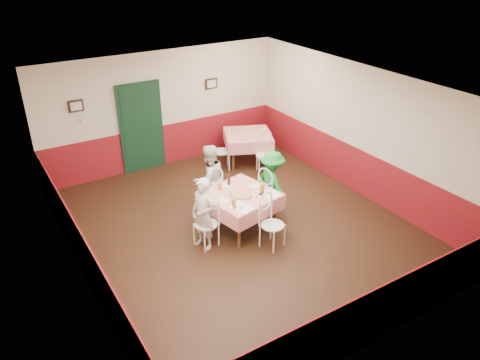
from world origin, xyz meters
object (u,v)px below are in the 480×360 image
chair_right (270,193)px  chair_left (206,224)px  wallet (262,194)px  second_table (248,148)px  diner_right (272,183)px  diner_far (209,179)px  glass_a (234,203)px  chair_second_a (222,151)px  pizza (242,193)px  glass_b (262,188)px  main_table (240,211)px  beer_bottle (229,180)px  chair_far (211,192)px  chair_second_b (265,156)px  diner_left (203,214)px  chair_near (273,225)px  glass_c (220,186)px

chair_right → chair_left: bearing=85.7°
wallet → second_table: bearing=50.4°
chair_left → diner_right: 1.76m
chair_right → diner_far: 1.27m
glass_a → wallet: 0.69m
chair_second_a → pizza: 2.74m
chair_right → glass_b: (-0.43, -0.32, 0.39)m
main_table → beer_bottle: beer_bottle is taller
chair_far → diner_far: 0.29m
diner_right → pizza: bearing=105.2°
chair_second_a → wallet: (-0.69, -2.74, 0.32)m
chair_left → glass_b: size_ratio=5.76×
diner_far → chair_second_b: bearing=-162.0°
chair_left → diner_left: bearing=-87.6°
chair_near → wallet: size_ratio=8.18×
chair_left → chair_right: size_ratio=1.00×
chair_left → glass_b: bearing=81.8°
chair_left → chair_far: same height
second_table → diner_left: size_ratio=0.81×
chair_near → chair_second_a: bearing=58.9°
chair_right → chair_second_a: 2.33m
chair_far → chair_right: bearing=144.5°
pizza → chair_left: bearing=-170.1°
pizza → diner_far: 0.93m
wallet → diner_right: 0.70m
glass_c → chair_near: bearing=-70.5°
chair_second_a → glass_a: glass_a is taller
chair_near → beer_bottle: beer_bottle is taller
pizza → glass_a: bearing=-139.2°
chair_left → diner_left: (-0.05, -0.01, 0.24)m
glass_a → glass_b: bearing=14.5°
chair_right → diner_right: bearing=-94.3°
glass_c → diner_left: size_ratio=0.10×
chair_far → diner_left: bearing=52.9°
chair_second_b → pizza: 2.52m
main_table → diner_far: 0.97m
chair_far → glass_a: size_ratio=6.16×
diner_far → diner_right: bearing=141.1°
chair_second_b → diner_right: size_ratio=0.67×
beer_bottle → glass_b: bearing=-53.2°
beer_bottle → wallet: 0.74m
pizza → glass_c: (-0.26, 0.37, 0.05)m
second_table → diner_right: (-0.90, -2.31, 0.30)m
chair_second_a → second_table: bearing=113.9°
chair_second_a → pizza: chair_second_a is taller
chair_second_a → diner_left: bearing=-11.4°
chair_far → chair_second_b: size_ratio=1.00×
second_table → chair_right: bearing=-112.1°
glass_b → wallet: (-0.06, -0.10, -0.07)m
chair_second_a → glass_a: bearing=-1.8°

